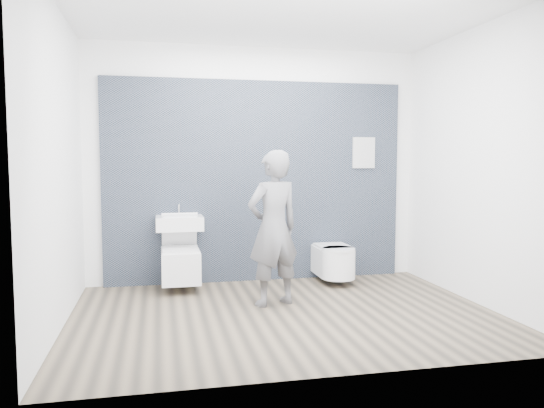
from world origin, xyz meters
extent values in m
plane|color=brown|center=(0.00, 0.00, 0.00)|extent=(4.00, 4.00, 0.00)
plane|color=white|center=(0.00, 1.50, 1.40)|extent=(4.00, 0.00, 4.00)
plane|color=white|center=(0.00, -1.50, 1.40)|extent=(4.00, 0.00, 4.00)
plane|color=white|center=(-2.00, 0.00, 1.40)|extent=(0.00, 3.00, 3.00)
plane|color=white|center=(2.00, 0.00, 1.40)|extent=(0.00, 3.00, 3.00)
plane|color=white|center=(0.00, 0.00, 2.80)|extent=(4.00, 4.00, 0.00)
cube|color=black|center=(0.00, 1.47, 0.00)|extent=(3.60, 0.06, 2.40)
cube|color=white|center=(-0.93, 1.24, 0.75)|extent=(0.52, 0.39, 0.16)
cube|color=silver|center=(-0.93, 1.22, 0.82)|extent=(0.37, 0.26, 0.03)
cylinder|color=silver|center=(-0.93, 1.38, 0.89)|extent=(0.02, 0.02, 0.13)
cylinder|color=silver|center=(-0.93, 1.33, 0.95)|extent=(0.02, 0.09, 0.02)
cylinder|color=silver|center=(-0.93, 1.42, 0.62)|extent=(0.04, 0.04, 0.10)
cube|color=white|center=(-0.93, 1.14, 0.28)|extent=(0.42, 0.61, 0.35)
cylinder|color=silver|center=(-0.93, 1.09, 0.44)|extent=(0.30, 0.30, 0.03)
cube|color=white|center=(-0.93, 1.09, 0.47)|extent=(0.40, 0.49, 0.02)
cube|color=white|center=(-0.93, 1.28, 0.67)|extent=(0.40, 0.24, 0.39)
cube|color=silver|center=(-0.93, 1.41, 0.15)|extent=(0.11, 0.06, 0.08)
cube|color=white|center=(0.87, 1.21, 0.25)|extent=(0.40, 0.46, 0.33)
cylinder|color=white|center=(0.87, 0.98, 0.25)|extent=(0.40, 0.40, 0.33)
cube|color=white|center=(0.87, 1.18, 0.43)|extent=(0.37, 0.44, 0.03)
cylinder|color=white|center=(0.87, 0.96, 0.43)|extent=(0.37, 0.37, 0.03)
cube|color=silver|center=(0.87, 1.41, 0.13)|extent=(0.11, 0.06, 0.08)
cube|color=white|center=(1.34, 1.43, 0.00)|extent=(0.29, 0.03, 0.38)
imported|color=#5E5E63|center=(-0.04, 0.34, 0.78)|extent=(0.66, 0.54, 1.56)
camera|label=1|loc=(-1.16, -4.80, 1.46)|focal=35.00mm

